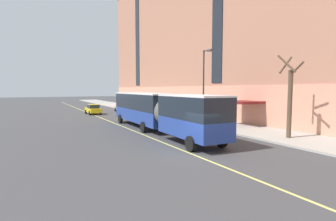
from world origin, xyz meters
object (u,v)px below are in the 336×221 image
object	(u,v)px
parked_car_champagne_1	(123,107)
fire_hydrant	(189,119)
parked_car_white_0	(171,116)
street_lamp	(205,80)
parked_car_silver_3	(137,110)
street_tree_mid_block	(290,98)
taxi_cab	(93,109)
city_bus	(157,110)

from	to	relation	value
parked_car_champagne_1	fire_hydrant	bearing A→B (deg)	-84.66
parked_car_white_0	street_lamp	bearing A→B (deg)	-68.15
parked_car_silver_3	street_lamp	world-z (taller)	street_lamp
street_tree_mid_block	street_lamp	size ratio (longest dim) A/B	0.82
parked_car_champagne_1	street_tree_mid_block	xyz separation A→B (m)	(3.54, -30.32, 2.50)
taxi_cab	city_bus	bearing A→B (deg)	-85.79
parked_car_champagne_1	street_tree_mid_block	distance (m)	30.62
parked_car_silver_3	fire_hydrant	size ratio (longest dim) A/B	5.89
parked_car_white_0	taxi_cab	size ratio (longest dim) A/B	0.97
parked_car_champagne_1	street_lamp	distance (m)	21.90
parked_car_white_0	taxi_cab	world-z (taller)	same
city_bus	parked_car_white_0	bearing A→B (deg)	49.32
street_lamp	parked_car_champagne_1	bearing A→B (deg)	94.91
taxi_cab	street_lamp	distance (m)	21.26
street_lamp	fire_hydrant	distance (m)	5.20
parked_car_white_0	street_lamp	distance (m)	6.10
city_bus	parked_car_silver_3	world-z (taller)	city_bus
city_bus	taxi_cab	size ratio (longest dim) A/B	4.29
taxi_cab	street_lamp	size ratio (longest dim) A/B	0.56
parked_car_white_0	fire_hydrant	bearing A→B (deg)	-41.53
parked_car_champagne_1	parked_car_silver_3	size ratio (longest dim) A/B	1.13
parked_car_silver_3	street_tree_mid_block	size ratio (longest dim) A/B	0.66
parked_car_champagne_1	parked_car_silver_3	bearing A→B (deg)	-90.81
parked_car_silver_3	fire_hydrant	distance (m)	11.94
parked_car_white_0	taxi_cab	xyz separation A→B (m)	(-5.70, 15.32, -0.00)
city_bus	taxi_cab	xyz separation A→B (m)	(-1.49, 20.22, -1.29)
parked_car_champagne_1	street_tree_mid_block	size ratio (longest dim) A/B	0.74
city_bus	fire_hydrant	size ratio (longest dim) A/B	26.03
parked_car_silver_3	parked_car_champagne_1	bearing A→B (deg)	89.19
street_lamp	fire_hydrant	bearing A→B (deg)	92.05
street_lamp	taxi_cab	bearing A→B (deg)	110.71
city_bus	fire_hydrant	world-z (taller)	city_bus
parked_car_white_0	parked_car_silver_3	world-z (taller)	same
taxi_cab	street_tree_mid_block	distance (m)	29.91
city_bus	street_tree_mid_block	xyz separation A→B (m)	(7.58, -8.17, 1.21)
parked_car_white_0	fire_hydrant	xyz separation A→B (m)	(1.58, -1.40, -0.29)
parked_car_champagne_1	taxi_cab	bearing A→B (deg)	-160.81
taxi_cab	parked_car_champagne_1	bearing A→B (deg)	19.19
parked_car_silver_3	city_bus	bearing A→B (deg)	-104.48
street_tree_mid_block	fire_hydrant	size ratio (longest dim) A/B	8.99
parked_car_silver_3	taxi_cab	bearing A→B (deg)	137.82
parked_car_white_0	parked_car_champagne_1	bearing A→B (deg)	90.54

